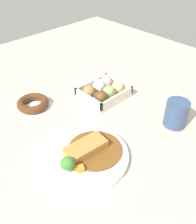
# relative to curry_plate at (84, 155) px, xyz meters

# --- Properties ---
(ground_plane) EXTENTS (1.60, 1.60, 0.00)m
(ground_plane) POSITION_rel_curry_plate_xyz_m (0.14, 0.14, -0.01)
(ground_plane) COLOR #B2A893
(curry_plate) EXTENTS (0.26, 0.26, 0.07)m
(curry_plate) POSITION_rel_curry_plate_xyz_m (0.00, 0.00, 0.00)
(curry_plate) COLOR white
(curry_plate) RESTS_ON ground_plane
(donut_box) EXTENTS (0.17, 0.15, 0.06)m
(donut_box) POSITION_rel_curry_plate_xyz_m (0.26, 0.19, 0.01)
(donut_box) COLOR beige
(donut_box) RESTS_ON ground_plane
(chocolate_ring_donut) EXTENTS (0.13, 0.13, 0.03)m
(chocolate_ring_donut) POSITION_rel_curry_plate_xyz_m (0.03, 0.32, 0.00)
(chocolate_ring_donut) COLOR white
(chocolate_ring_donut) RESTS_ON ground_plane
(coffee_mug) EXTENTS (0.07, 0.07, 0.09)m
(coffee_mug) POSITION_rel_curry_plate_xyz_m (0.32, -0.09, 0.03)
(coffee_mug) COLOR #33476B
(coffee_mug) RESTS_ON ground_plane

